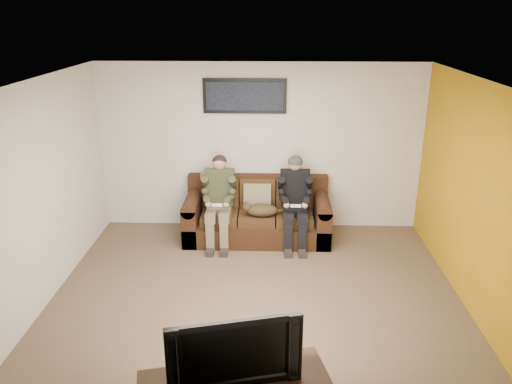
{
  "coord_description": "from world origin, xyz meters",
  "views": [
    {
      "loc": [
        0.16,
        -5.24,
        3.32
      ],
      "look_at": [
        -0.04,
        1.2,
        0.95
      ],
      "focal_mm": 35.0,
      "sensor_mm": 36.0,
      "label": 1
    }
  ],
  "objects_px": {
    "person_left": "(219,195)",
    "person_right": "(295,196)",
    "framed_poster": "(245,96)",
    "cat": "(261,210)",
    "television": "(233,346)",
    "sofa": "(257,215)"
  },
  "relations": [
    {
      "from": "person_right",
      "to": "sofa",
      "type": "bearing_deg",
      "value": 162.03
    },
    {
      "from": "person_right",
      "to": "cat",
      "type": "bearing_deg",
      "value": -171.12
    },
    {
      "from": "sofa",
      "to": "television",
      "type": "xyz_separation_m",
      "value": [
        -0.09,
        -3.78,
        0.46
      ]
    },
    {
      "from": "cat",
      "to": "framed_poster",
      "type": "bearing_deg",
      "value": 111.52
    },
    {
      "from": "sofa",
      "to": "framed_poster",
      "type": "distance_m",
      "value": 1.82
    },
    {
      "from": "sofa",
      "to": "person_left",
      "type": "bearing_deg",
      "value": -162.0
    },
    {
      "from": "person_right",
      "to": "cat",
      "type": "height_order",
      "value": "person_right"
    },
    {
      "from": "cat",
      "to": "television",
      "type": "height_order",
      "value": "television"
    },
    {
      "from": "person_right",
      "to": "framed_poster",
      "type": "height_order",
      "value": "framed_poster"
    },
    {
      "from": "person_right",
      "to": "television",
      "type": "xyz_separation_m",
      "value": [
        -0.65,
        -3.6,
        0.07
      ]
    },
    {
      "from": "sofa",
      "to": "cat",
      "type": "relative_size",
      "value": 3.31
    },
    {
      "from": "person_right",
      "to": "framed_poster",
      "type": "relative_size",
      "value": 1.04
    },
    {
      "from": "person_right",
      "to": "television",
      "type": "height_order",
      "value": "person_right"
    },
    {
      "from": "person_left",
      "to": "framed_poster",
      "type": "height_order",
      "value": "framed_poster"
    },
    {
      "from": "cat",
      "to": "television",
      "type": "relative_size",
      "value": 0.61
    },
    {
      "from": "framed_poster",
      "to": "television",
      "type": "height_order",
      "value": "framed_poster"
    },
    {
      "from": "cat",
      "to": "framed_poster",
      "type": "distance_m",
      "value": 1.71
    },
    {
      "from": "sofa",
      "to": "cat",
      "type": "xyz_separation_m",
      "value": [
        0.06,
        -0.26,
        0.2
      ]
    },
    {
      "from": "framed_poster",
      "to": "cat",
      "type": "bearing_deg",
      "value": -68.48
    },
    {
      "from": "person_left",
      "to": "cat",
      "type": "relative_size",
      "value": 1.96
    },
    {
      "from": "cat",
      "to": "person_left",
      "type": "bearing_deg",
      "value": 172.75
    },
    {
      "from": "person_left",
      "to": "person_right",
      "type": "distance_m",
      "value": 1.12
    }
  ]
}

